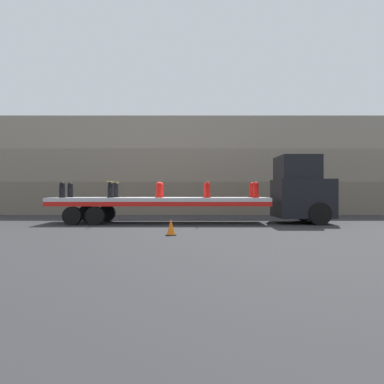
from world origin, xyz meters
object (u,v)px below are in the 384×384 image
(flatbed_trailer, at_px, (151,202))
(fire_hydrant_black_near_1, at_px, (112,190))
(fire_hydrant_red_far_2, at_px, (163,190))
(fire_hydrant_red_near_3, at_px, (209,190))
(traffic_cone, at_px, (172,227))
(fire_hydrant_red_near_4, at_px, (257,190))
(fire_hydrant_red_far_4, at_px, (253,190))
(fire_hydrant_red_far_3, at_px, (208,190))
(fire_hydrant_black_near_0, at_px, (64,190))
(fire_hydrant_black_far_0, at_px, (72,190))
(fire_hydrant_red_near_2, at_px, (160,190))
(fire_hydrant_black_far_1, at_px, (117,190))
(truck_cab, at_px, (304,190))

(flatbed_trailer, xyz_separation_m, fire_hydrant_black_near_1, (-1.74, -0.57, 0.55))
(fire_hydrant_red_far_2, xyz_separation_m, fire_hydrant_red_near_3, (2.22, -1.13, 0.00))
(flatbed_trailer, bearing_deg, traffic_cone, -75.47)
(flatbed_trailer, height_order, fire_hydrant_red_near_4, fire_hydrant_red_near_4)
(fire_hydrant_red_far_4, relative_size, traffic_cone, 1.29)
(fire_hydrant_red_near_4, bearing_deg, fire_hydrant_red_far_4, 90.00)
(fire_hydrant_red_near_3, bearing_deg, flatbed_trailer, 168.14)
(fire_hydrant_red_far_3, distance_m, traffic_cone, 5.81)
(fire_hydrant_red_far_4, bearing_deg, flatbed_trailer, -173.42)
(traffic_cone, bearing_deg, fire_hydrant_red_far_4, 56.41)
(fire_hydrant_black_near_0, height_order, fire_hydrant_red_far_3, same)
(fire_hydrant_red_far_3, height_order, fire_hydrant_red_far_4, same)
(fire_hydrant_black_far_0, xyz_separation_m, fire_hydrant_red_near_4, (8.87, -1.13, 0.00))
(fire_hydrant_red_near_2, bearing_deg, fire_hydrant_black_near_0, 180.00)
(fire_hydrant_black_near_0, bearing_deg, fire_hydrant_black_far_1, 27.07)
(fire_hydrant_red_far_2, bearing_deg, fire_hydrant_black_far_0, 180.00)
(fire_hydrant_red_near_2, distance_m, fire_hydrant_red_far_4, 4.58)
(fire_hydrant_black_near_1, height_order, fire_hydrant_red_near_3, same)
(fire_hydrant_black_far_1, height_order, fire_hydrant_red_far_3, same)
(flatbed_trailer, distance_m, fire_hydrant_red_far_4, 4.98)
(fire_hydrant_red_far_2, height_order, fire_hydrant_red_far_4, same)
(fire_hydrant_black_far_1, xyz_separation_m, fire_hydrant_red_near_2, (2.22, -1.13, 0.00))
(fire_hydrant_red_far_4, distance_m, traffic_cone, 6.70)
(fire_hydrant_black_near_0, bearing_deg, fire_hydrant_red_near_4, 0.00)
(fire_hydrant_red_near_3, xyz_separation_m, traffic_cone, (-1.42, -4.35, -1.28))
(fire_hydrant_red_near_4, bearing_deg, fire_hydrant_black_near_0, 180.00)
(fire_hydrant_black_near_0, xyz_separation_m, fire_hydrant_red_far_3, (6.65, 1.13, 0.00))
(fire_hydrant_black_near_0, height_order, fire_hydrant_black_near_1, same)
(traffic_cone, bearing_deg, fire_hydrant_red_near_3, 71.87)
(fire_hydrant_black_far_1, bearing_deg, fire_hydrant_red_far_3, 0.00)
(fire_hydrant_red_near_2, relative_size, fire_hydrant_red_far_3, 1.00)
(fire_hydrant_red_far_2, distance_m, fire_hydrant_red_far_3, 2.22)
(fire_hydrant_black_near_1, distance_m, fire_hydrant_red_near_2, 2.22)
(fire_hydrant_black_near_0, xyz_separation_m, fire_hydrant_black_near_1, (2.22, 0.00, 0.00))
(fire_hydrant_black_far_1, relative_size, fire_hydrant_red_far_3, 1.00)
(fire_hydrant_red_near_2, relative_size, fire_hydrant_red_near_4, 1.00)
(fire_hydrant_red_near_2, bearing_deg, fire_hydrant_black_far_1, 152.93)
(fire_hydrant_red_near_2, height_order, fire_hydrant_red_far_3, same)
(fire_hydrant_black_far_1, bearing_deg, flatbed_trailer, -18.06)
(flatbed_trailer, xyz_separation_m, fire_hydrant_red_near_4, (4.91, -0.57, 0.55))
(truck_cab, xyz_separation_m, fire_hydrant_black_far_0, (-11.18, 0.57, 0.02))
(fire_hydrant_black_far_0, bearing_deg, fire_hydrant_red_near_4, -7.28)
(fire_hydrant_black_far_0, distance_m, fire_hydrant_black_near_1, 2.49)
(fire_hydrant_red_far_3, xyz_separation_m, fire_hydrant_red_far_4, (2.22, 0.00, 0.00))
(fire_hydrant_black_near_1, distance_m, fire_hydrant_red_far_3, 4.58)
(fire_hydrant_red_near_4, distance_m, fire_hydrant_red_far_4, 1.13)
(fire_hydrant_red_near_4, xyz_separation_m, fire_hydrant_red_far_4, (0.00, 1.13, 0.00))
(fire_hydrant_black_near_1, bearing_deg, fire_hydrant_red_far_3, 14.33)
(flatbed_trailer, height_order, fire_hydrant_black_far_1, fire_hydrant_black_far_1)
(fire_hydrant_black_near_1, height_order, traffic_cone, fire_hydrant_black_near_1)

